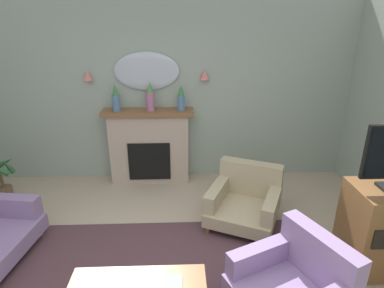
{
  "coord_description": "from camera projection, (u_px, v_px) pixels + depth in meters",
  "views": [
    {
      "loc": [
        0.25,
        -2.01,
        2.39
      ],
      "look_at": [
        0.39,
        1.58,
        1.0
      ],
      "focal_mm": 29.76,
      "sensor_mm": 36.0,
      "label": 1
    }
  ],
  "objects": [
    {
      "name": "mantel_vase_right",
      "position": [
        116.0,
        99.0,
        4.62
      ],
      "size": [
        0.12,
        0.12,
        0.4
      ],
      "color": "#4C7093",
      "rests_on": "fireplace"
    },
    {
      "name": "potted_plant_small_fern",
      "position": [
        1.0,
        179.0,
        4.46
      ],
      "size": [
        0.42,
        0.42,
        0.68
      ],
      "color": "brown",
      "rests_on": "ground"
    },
    {
      "name": "mantel_vase_left",
      "position": [
        181.0,
        98.0,
        4.66
      ],
      "size": [
        0.11,
        0.11,
        0.38
      ],
      "color": "#4C7093",
      "rests_on": "fireplace"
    },
    {
      "name": "wall_sconce_left",
      "position": [
        88.0,
        76.0,
        4.61
      ],
      "size": [
        0.14,
        0.14,
        0.14
      ],
      "primitive_type": "cone",
      "color": "#D17066"
    },
    {
      "name": "wall_mirror",
      "position": [
        147.0,
        71.0,
        4.67
      ],
      "size": [
        0.96,
        0.06,
        0.56
      ],
      "primitive_type": "ellipsoid",
      "color": "#B2BCC6"
    },
    {
      "name": "fireplace",
      "position": [
        150.0,
        147.0,
        4.94
      ],
      "size": [
        1.36,
        0.36,
        1.16
      ],
      "color": "tan",
      "rests_on": "ground"
    },
    {
      "name": "wall_back",
      "position": [
        163.0,
        90.0,
        4.85
      ],
      "size": [
        6.75,
        0.1,
        2.84
      ],
      "primitive_type": "cube",
      "color": "#93A393",
      "rests_on": "ground"
    },
    {
      "name": "armchair_beside_couch",
      "position": [
        245.0,
        199.0,
        4.0
      ],
      "size": [
        1.07,
        1.08,
        0.71
      ],
      "color": "tan",
      "rests_on": "ground"
    },
    {
      "name": "mantel_vase_centre",
      "position": [
        150.0,
        98.0,
        4.64
      ],
      "size": [
        0.13,
        0.13,
        0.43
      ],
      "color": "#9E6084",
      "rests_on": "fireplace"
    },
    {
      "name": "armchair_in_corner",
      "position": [
        295.0,
        282.0,
        2.73
      ],
      "size": [
        1.08,
        1.07,
        0.71
      ],
      "color": "gray",
      "rests_on": "ground"
    },
    {
      "name": "wall_sconce_right",
      "position": [
        205.0,
        75.0,
        4.67
      ],
      "size": [
        0.14,
        0.14,
        0.14
      ],
      "primitive_type": "cone",
      "color": "#D17066"
    }
  ]
}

